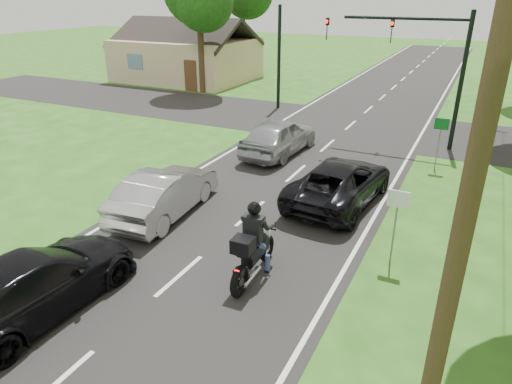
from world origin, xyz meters
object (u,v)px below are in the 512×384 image
motorcycle_rider (253,249)px  dark_car_behind (34,283)px  utility_pole_far (498,23)px  sign_white (397,210)px  silver_suv (279,136)px  sign_green (441,131)px  traffic_signal (420,54)px  dark_suv (340,182)px  silver_sedan (165,192)px  utility_pole_near (482,136)px

motorcycle_rider → dark_car_behind: motorcycle_rider is taller
utility_pole_far → sign_white: 19.39m
silver_suv → sign_green: bearing=-167.7°
motorcycle_rider → traffic_signal: (1.62, 13.24, 3.31)m
motorcycle_rider → dark_suv: (0.59, 5.42, -0.10)m
dark_suv → traffic_signal: traffic_signal is taller
silver_sedan → utility_pole_near: 10.77m
dark_car_behind → traffic_signal: (5.38, 16.55, 3.39)m
silver_sedan → silver_suv: silver_suv is taller
motorcycle_rider → dark_car_behind: bearing=-140.9°
dark_suv → sign_green: bearing=-113.7°
dark_suv → utility_pole_near: 10.05m
silver_sedan → utility_pole_far: utility_pole_far is taller
motorcycle_rider → utility_pole_far: size_ratio=0.25×
sign_white → dark_suv: bearing=126.8°
silver_suv → utility_pole_far: size_ratio=0.48×
utility_pole_far → traffic_signal: bearing=-109.7°
utility_pole_near → dark_suv: bearing=115.4°
silver_sedan → utility_pole_near: bearing=145.9°
silver_sedan → dark_car_behind: bearing=89.2°
dark_car_behind → sign_green: (6.94, 13.53, 0.85)m
silver_sedan → sign_white: (7.15, 0.23, 0.83)m
sign_white → sign_green: same height
motorcycle_rider → sign_green: 10.73m
dark_car_behind → sign_green: 15.23m
dark_suv → traffic_signal: bearing=-92.9°
motorcycle_rider → dark_suv: 5.45m
sign_white → sign_green: bearing=88.6°
traffic_signal → utility_pole_far: utility_pole_far is taller
silver_sedan → dark_car_behind: size_ratio=0.91×
utility_pole_near → dark_car_behind: bearing=-176.2°
motorcycle_rider → dark_suv: size_ratio=0.47×
dark_suv → utility_pole_near: utility_pole_near is taller
traffic_signal → utility_pole_near: 16.28m
utility_pole_near → utility_pole_far: same height
traffic_signal → dark_car_behind: bearing=-108.0°
dark_suv → silver_suv: (-3.92, 3.75, 0.09)m
dark_car_behind → traffic_signal: traffic_signal is taller
utility_pole_far → sign_white: size_ratio=4.71×
dark_car_behind → sign_green: bearing=-115.5°
dark_suv → silver_sedan: (-4.76, -3.42, 0.03)m
sign_green → sign_white: bearing=-91.4°
motorcycle_rider → silver_sedan: size_ratio=0.54×
silver_sedan → traffic_signal: size_ratio=0.72×
dark_car_behind → utility_pole_far: size_ratio=0.50×
sign_white → dark_car_behind: bearing=-140.6°
silver_suv → dark_car_behind: bearing=91.1°
motorcycle_rider → traffic_signal: 13.74m
utility_pole_near → sign_white: 6.26m
silver_suv → traffic_signal: 7.21m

